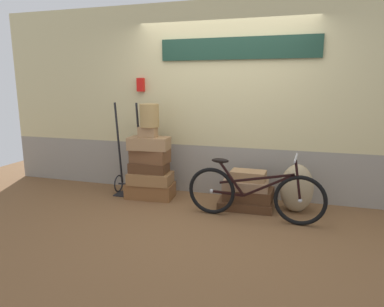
{
  "coord_description": "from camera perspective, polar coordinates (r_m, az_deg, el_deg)",
  "views": [
    {
      "loc": [
        1.01,
        -4.09,
        1.64
      ],
      "look_at": [
        -0.3,
        0.21,
        0.72
      ],
      "focal_mm": 32.03,
      "sensor_mm": 36.0,
      "label": 1
    }
  ],
  "objects": [
    {
      "name": "wicker_basket",
      "position": [
        4.83,
        -7.11,
        6.3
      ],
      "size": [
        0.27,
        0.27,
        0.32
      ],
      "primitive_type": "cylinder",
      "color": "#A8844C",
      "rests_on": "suitcase_5"
    },
    {
      "name": "bicycle",
      "position": [
        4.25,
        10.18,
        -6.57
      ],
      "size": [
        1.68,
        0.46,
        0.82
      ],
      "color": "black",
      "rests_on": "ground"
    },
    {
      "name": "burlap_sack",
      "position": [
        4.64,
        17.02,
        -5.53
      ],
      "size": [
        0.42,
        0.36,
        0.63
      ],
      "primitive_type": "ellipsoid",
      "color": "#9E8966",
      "rests_on": "ground"
    },
    {
      "name": "suitcase_0",
      "position": [
        5.07,
        -6.96,
        -6.09
      ],
      "size": [
        0.7,
        0.42,
        0.22
      ],
      "primitive_type": "cube",
      "rotation": [
        0.0,
        0.0,
        0.07
      ],
      "color": "brown",
      "rests_on": "ground"
    },
    {
      "name": "suitcase_4",
      "position": [
        4.89,
        -7.17,
        1.7
      ],
      "size": [
        0.59,
        0.35,
        0.18
      ],
      "primitive_type": "cube",
      "rotation": [
        0.0,
        0.0,
        0.09
      ],
      "color": "#9E754C",
      "rests_on": "suitcase_3"
    },
    {
      "name": "luggage_trolley",
      "position": [
        5.24,
        -10.39,
        -3.05
      ],
      "size": [
        0.42,
        0.35,
        1.37
      ],
      "color": "black",
      "rests_on": "ground"
    },
    {
      "name": "suitcase_6",
      "position": [
        4.7,
        8.92,
        -8.28
      ],
      "size": [
        0.72,
        0.47,
        0.11
      ],
      "primitive_type": "cube",
      "rotation": [
        0.0,
        0.0,
        0.03
      ],
      "color": "#4C2D19",
      "rests_on": "ground"
    },
    {
      "name": "suitcase_8",
      "position": [
        4.63,
        8.97,
        -5.03
      ],
      "size": [
        0.6,
        0.43,
        0.12
      ],
      "primitive_type": "cube",
      "rotation": [
        0.0,
        0.0,
        0.04
      ],
      "color": "#937051",
      "rests_on": "suitcase_7"
    },
    {
      "name": "suitcase_2",
      "position": [
        4.98,
        -7.17,
        -2.31
      ],
      "size": [
        0.55,
        0.32,
        0.15
      ],
      "primitive_type": "cube",
      "rotation": [
        0.0,
        0.0,
        0.04
      ],
      "color": "#4C2D19",
      "rests_on": "suitcase_1"
    },
    {
      "name": "suitcase_5",
      "position": [
        4.86,
        -7.37,
        3.56
      ],
      "size": [
        0.25,
        0.15,
        0.15
      ],
      "primitive_type": "cube",
      "rotation": [
        0.0,
        0.0,
        -0.01
      ],
      "color": "#9E754C",
      "rests_on": "suitcase_4"
    },
    {
      "name": "suitcase_1",
      "position": [
        5.0,
        -6.93,
        -4.08
      ],
      "size": [
        0.64,
        0.42,
        0.16
      ],
      "primitive_type": "cube",
      "rotation": [
        0.0,
        0.0,
        0.08
      ],
      "color": "olive",
      "rests_on": "suitcase_0"
    },
    {
      "name": "station_building",
      "position": [
        5.04,
        5.61,
        8.68
      ],
      "size": [
        7.24,
        0.74,
        2.77
      ],
      "color": "gray",
      "rests_on": "ground"
    },
    {
      "name": "suitcase_7",
      "position": [
        4.68,
        9.41,
        -6.63
      ],
      "size": [
        0.65,
        0.44,
        0.16
      ],
      "primitive_type": "cube",
      "rotation": [
        0.0,
        0.0,
        -0.06
      ],
      "color": "#4C2D19",
      "rests_on": "suitcase_6"
    },
    {
      "name": "suitcase_3",
      "position": [
        4.95,
        -7.01,
        -0.36
      ],
      "size": [
        0.55,
        0.33,
        0.19
      ],
      "primitive_type": "cube",
      "rotation": [
        0.0,
        0.0,
        -0.07
      ],
      "color": "brown",
      "rests_on": "suitcase_2"
    },
    {
      "name": "suitcase_9",
      "position": [
        4.58,
        9.35,
        -3.64
      ],
      "size": [
        0.46,
        0.28,
        0.13
      ],
      "primitive_type": "cube",
      "rotation": [
        0.0,
        0.0,
        -0.03
      ],
      "color": "#9E754C",
      "rests_on": "suitcase_8"
    },
    {
      "name": "ground",
      "position": [
        4.53,
        2.93,
        -10.07
      ],
      "size": [
        9.24,
        5.2,
        0.06
      ],
      "primitive_type": "cube",
      "color": "brown"
    }
  ]
}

